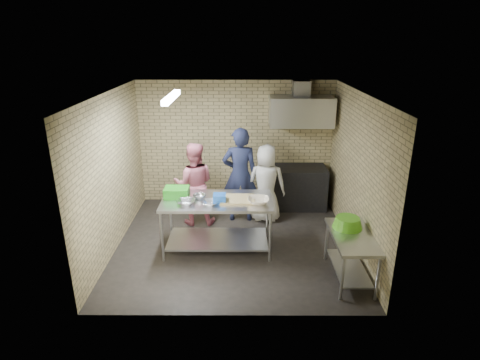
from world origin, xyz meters
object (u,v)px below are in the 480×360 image
prep_table (217,224)px  woman_pink (194,184)px  woman_white (266,183)px  blue_tub (219,198)px  stove (297,187)px  green_crate (177,192)px  green_basin (348,222)px  man_navy (240,175)px  side_counter (350,257)px  bottle_green (321,114)px

prep_table → woman_pink: (-0.51, 1.03, 0.36)m
woman_white → blue_tub: bearing=61.4°
stove → woman_white: (-0.73, -0.67, 0.34)m
stove → blue_tub: size_ratio=5.74×
green_crate → woman_pink: 0.95m
green_basin → man_navy: size_ratio=0.24×
stove → green_basin: size_ratio=2.61×
woman_pink → man_navy: bearing=-171.8°
side_counter → blue_tub: size_ratio=5.74×
prep_table → woman_white: size_ratio=1.19×
green_crate → blue_tub: bearing=-16.3°
green_basin → bottle_green: 2.98m
woman_pink → woman_white: woman_pink is taller
man_navy → stove: bearing=-154.4°
prep_table → man_navy: bearing=72.2°
side_counter → woman_white: (-1.18, 2.08, 0.42)m
green_crate → bottle_green: bottle_green is taller
bottle_green → woman_white: bearing=-142.4°
green_crate → bottle_green: size_ratio=2.79×
prep_table → side_counter: size_ratio=1.57×
prep_table → woman_pink: woman_pink is taller
prep_table → green_crate: green_crate is taller
side_counter → bottle_green: 3.41m
bottle_green → woman_white: (-1.18, -0.91, -1.22)m
green_basin → woman_white: bearing=122.4°
stove → woman_white: 1.05m
side_counter → green_basin: size_ratio=2.61×
prep_table → woman_pink: size_ratio=1.14×
man_navy → woman_white: 0.55m
blue_tub → woman_pink: 1.28m
blue_tub → man_navy: size_ratio=0.11×
green_crate → man_navy: size_ratio=0.22×
green_basin → bottle_green: size_ratio=3.07×
stove → bottle_green: (0.45, 0.24, 1.57)m
green_crate → woman_white: 1.94m
blue_tub → woman_white: 1.56m
green_crate → bottle_green: (2.79, 1.97, 0.99)m
prep_table → man_navy: (0.39, 1.20, 0.49)m
bottle_green → man_navy: 2.19m
woman_white → woman_pink: bearing=11.2°
side_counter → stove: stove is taller
stove → woman_pink: woman_pink is taller
woman_pink → side_counter: bearing=140.9°
man_navy → bottle_green: bearing=-154.2°
bottle_green → woman_pink: bearing=-157.9°
blue_tub → stove: bearing=50.8°
side_counter → green_crate: 3.04m
stove → blue_tub: 2.58m
man_navy → woman_white: (0.52, -0.02, -0.17)m
green_crate → woman_pink: (0.19, 0.91, -0.20)m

